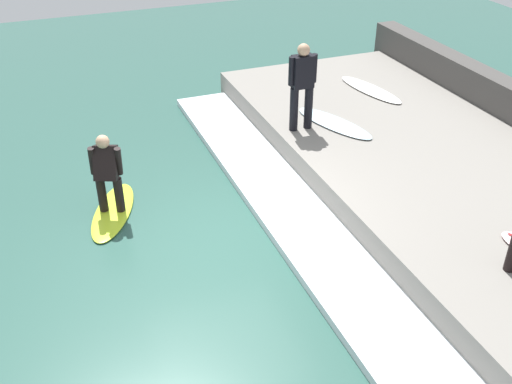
{
  "coord_description": "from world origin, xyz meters",
  "views": [
    {
      "loc": [
        -2.35,
        -7.41,
        5.61
      ],
      "look_at": [
        0.55,
        0.0,
        0.7
      ],
      "focal_mm": 42.0,
      "sensor_mm": 36.0,
      "label": 1
    }
  ],
  "objects_px": {
    "surfer_riding": "(107,170)",
    "surfboard_spare": "(370,89)",
    "surfboard_riding": "(113,211)",
    "surfboard_waiting_near": "(334,123)",
    "surfer_waiting_near": "(302,82)"
  },
  "relations": [
    {
      "from": "surfboard_riding",
      "to": "surfboard_waiting_near",
      "type": "relative_size",
      "value": 0.96
    },
    {
      "from": "surfboard_riding",
      "to": "surfer_waiting_near",
      "type": "distance_m",
      "value": 4.19
    },
    {
      "from": "surfer_riding",
      "to": "surfboard_spare",
      "type": "bearing_deg",
      "value": 18.24
    },
    {
      "from": "surfer_riding",
      "to": "surfboard_riding",
      "type": "bearing_deg",
      "value": -63.43
    },
    {
      "from": "surfer_riding",
      "to": "surfboard_spare",
      "type": "height_order",
      "value": "surfer_riding"
    },
    {
      "from": "surfboard_riding",
      "to": "surfer_waiting_near",
      "type": "bearing_deg",
      "value": 12.08
    },
    {
      "from": "surfboard_riding",
      "to": "surfboard_spare",
      "type": "xyz_separation_m",
      "value": [
        6.11,
        2.01,
        0.54
      ]
    },
    {
      "from": "surfboard_riding",
      "to": "surfer_waiting_near",
      "type": "xyz_separation_m",
      "value": [
        3.84,
        0.82,
        1.46
      ]
    },
    {
      "from": "surfboard_waiting_near",
      "to": "surfboard_riding",
      "type": "bearing_deg",
      "value": -170.6
    },
    {
      "from": "surfer_waiting_near",
      "to": "surfboard_spare",
      "type": "height_order",
      "value": "surfer_waiting_near"
    },
    {
      "from": "surfer_waiting_near",
      "to": "surfboard_waiting_near",
      "type": "relative_size",
      "value": 0.86
    },
    {
      "from": "surfer_riding",
      "to": "surfer_waiting_near",
      "type": "bearing_deg",
      "value": 12.08
    },
    {
      "from": "surfboard_waiting_near",
      "to": "surfboard_spare",
      "type": "height_order",
      "value": "same"
    },
    {
      "from": "surfboard_waiting_near",
      "to": "surfer_riding",
      "type": "bearing_deg",
      "value": -170.6
    },
    {
      "from": "surfer_waiting_near",
      "to": "surfboard_riding",
      "type": "bearing_deg",
      "value": -167.92
    }
  ]
}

